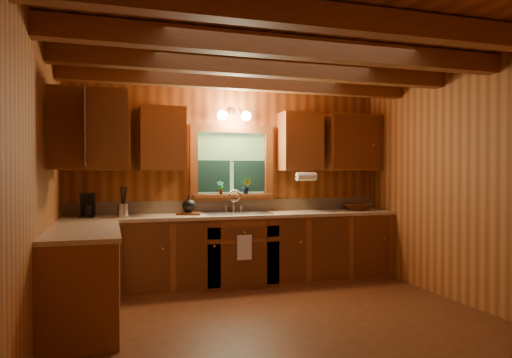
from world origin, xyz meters
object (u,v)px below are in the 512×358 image
at_px(wicker_basket, 357,207).
at_px(cutting_board, 189,214).
at_px(sink, 237,217).
at_px(coffee_maker, 88,205).

bearing_deg(wicker_basket, cutting_board, -179.77).
distance_m(cutting_board, wicker_basket, 2.35).
bearing_deg(sink, wicker_basket, 1.32).
xyz_separation_m(sink, coffee_maker, (-1.79, 0.08, 0.18)).
height_order(cutting_board, wicker_basket, wicker_basket).
xyz_separation_m(coffee_maker, wicker_basket, (3.53, -0.04, -0.09)).
distance_m(sink, cutting_board, 0.61).
bearing_deg(sink, cutting_board, 177.12).
height_order(coffee_maker, cutting_board, coffee_maker).
distance_m(coffee_maker, cutting_board, 1.19).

